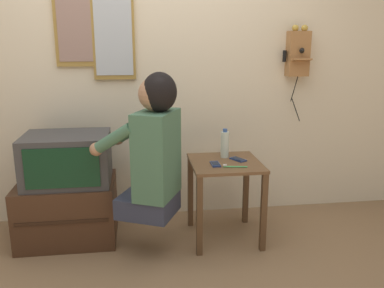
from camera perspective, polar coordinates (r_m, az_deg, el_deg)
The scene contains 12 objects.
wall_back at distance 3.30m, azimuth -6.55°, elevation 11.22°, with size 6.80×0.05×2.55m.
side_table at distance 3.00m, azimuth 4.67°, elevation -4.82°, with size 0.50×0.52×0.60m.
person at distance 2.68m, azimuth -5.45°, elevation -0.52°, with size 0.61×0.54×0.97m.
tv_stand at distance 3.20m, azimuth -16.98°, elevation -8.83°, with size 0.70×0.53×0.45m.
television at distance 3.05m, azimuth -17.09°, elevation -2.00°, with size 0.60×0.45×0.36m.
wall_phone_antique at distance 3.47m, azimuth 14.64°, elevation 12.27°, with size 0.21×0.18×0.78m.
framed_picture at distance 3.28m, azimuth -15.59°, elevation 15.15°, with size 0.36×0.03×0.54m.
wall_mirror at distance 3.26m, azimuth -10.96°, elevation 14.61°, with size 0.32×0.03×0.65m.
cell_phone_held at distance 2.88m, azimuth 3.29°, elevation -2.82°, with size 0.06×0.12×0.01m.
cell_phone_spare at distance 3.00m, azimuth 6.49°, elevation -2.15°, with size 0.11×0.14×0.01m.
water_bottle at distance 3.04m, azimuth 4.62°, elevation -0.02°, with size 0.06×0.06×0.22m.
toothbrush at distance 2.83m, azimuth 5.83°, elevation -3.15°, with size 0.17×0.04×0.02m.
Camera 1 is at (-0.08, -2.09, 1.45)m, focal length 38.00 mm.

